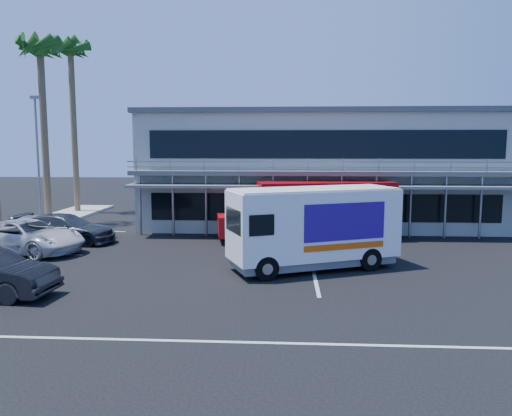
{
  "coord_description": "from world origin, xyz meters",
  "views": [
    {
      "loc": [
        0.81,
        -18.56,
        5.18
      ],
      "look_at": [
        -0.52,
        4.07,
        2.3
      ],
      "focal_mm": 35.0,
      "sensor_mm": 36.0,
      "label": 1
    }
  ],
  "objects": [
    {
      "name": "ground",
      "position": [
        0.0,
        0.0,
        0.0
      ],
      "size": [
        120.0,
        120.0,
        0.0
      ],
      "primitive_type": "plane",
      "color": "black",
      "rests_on": "ground"
    },
    {
      "name": "building",
      "position": [
        3.0,
        14.94,
        3.66
      ],
      "size": [
        22.4,
        12.0,
        7.3
      ],
      "color": "#A6AB9C",
      "rests_on": "ground"
    },
    {
      "name": "palm_e",
      "position": [
        -14.7,
        13.0,
        10.57
      ],
      "size": [
        2.8,
        2.8,
        12.25
      ],
      "color": "brown",
      "rests_on": "ground"
    },
    {
      "name": "palm_f",
      "position": [
        -15.1,
        18.5,
        11.47
      ],
      "size": [
        2.8,
        2.8,
        13.25
      ],
      "color": "brown",
      "rests_on": "ground"
    },
    {
      "name": "light_pole_far",
      "position": [
        -14.2,
        11.0,
        4.5
      ],
      "size": [
        0.5,
        0.25,
        8.09
      ],
      "color": "gray",
      "rests_on": "ground"
    },
    {
      "name": "red_truck",
      "position": [
        2.35,
        8.38,
        1.75
      ],
      "size": [
        9.73,
        3.87,
        3.2
      ],
      "rotation": [
        0.0,
        0.0,
        0.18
      ],
      "color": "#B20E11",
      "rests_on": "ground"
    },
    {
      "name": "white_van",
      "position": [
        1.99,
        2.0,
        1.81
      ],
      "size": [
        7.35,
        4.91,
        3.41
      ],
      "rotation": [
        0.0,
        0.0,
        0.4
      ],
      "color": "white",
      "rests_on": "ground"
    },
    {
      "name": "parked_car_c",
      "position": [
        -11.58,
        4.4,
        0.79
      ],
      "size": [
        6.22,
        4.25,
        1.58
      ],
      "primitive_type": "imported",
      "rotation": [
        0.0,
        0.0,
        1.26
      ],
      "color": "silver",
      "rests_on": "ground"
    },
    {
      "name": "parked_car_d",
      "position": [
        -10.81,
        6.84,
        0.77
      ],
      "size": [
        5.43,
        2.51,
        1.54
      ],
      "primitive_type": "imported",
      "rotation": [
        0.0,
        0.0,
        1.5
      ],
      "color": "#272B34",
      "rests_on": "ground"
    },
    {
      "name": "parked_car_e",
      "position": [
        -12.5,
        7.2,
        0.76
      ],
      "size": [
        4.79,
        3.1,
        1.52
      ],
      "primitive_type": "imported",
      "rotation": [
        0.0,
        0.0,
        1.89
      ],
      "color": "gray",
      "rests_on": "ground"
    }
  ]
}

